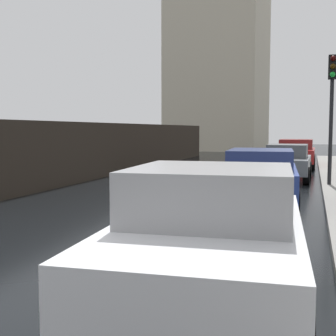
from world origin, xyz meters
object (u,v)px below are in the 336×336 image
object	(u,v)px
car_white_near_kerb	(212,238)
car_red_far_lane	(296,153)
car_blue_behind_camera	(261,176)
traffic_light	(332,95)
car_grey_mid_road	(288,162)

from	to	relation	value
car_white_near_kerb	car_red_far_lane	distance (m)	19.19
car_blue_behind_camera	car_red_far_lane	distance (m)	12.32
traffic_light	car_white_near_kerb	bearing A→B (deg)	-98.07
car_red_far_lane	traffic_light	distance (m)	8.74
car_grey_mid_road	car_red_far_lane	distance (m)	5.98
car_grey_mid_road	car_red_far_lane	xyz separation A→B (m)	(0.11, 5.98, 0.03)
car_blue_behind_camera	car_white_near_kerb	bearing A→B (deg)	-91.75
car_white_near_kerb	traffic_light	distance (m)	11.20
car_grey_mid_road	traffic_light	size ratio (longest dim) A/B	0.98
car_white_near_kerb	car_blue_behind_camera	size ratio (longest dim) A/B	0.99
car_grey_mid_road	car_blue_behind_camera	xyz separation A→B (m)	(-0.33, -6.33, 0.05)
car_blue_behind_camera	car_grey_mid_road	bearing A→B (deg)	83.44
car_red_far_lane	car_grey_mid_road	bearing A→B (deg)	-90.44
car_white_near_kerb	traffic_light	xyz separation A→B (m)	(1.54, 10.86, 2.23)
car_white_near_kerb	car_red_far_lane	bearing A→B (deg)	85.70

